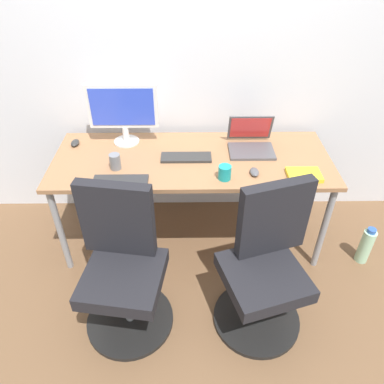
% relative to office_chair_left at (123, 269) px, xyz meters
% --- Properties ---
extents(ground_plane, '(5.28, 5.28, 0.00)m').
position_rel_office_chair_left_xyz_m(ground_plane, '(0.41, 0.71, -0.42)').
color(ground_plane, brown).
extents(back_wall, '(4.40, 0.04, 2.60)m').
position_rel_office_chair_left_xyz_m(back_wall, '(0.41, 1.14, 0.88)').
color(back_wall, silver).
rests_on(back_wall, ground).
extents(desk, '(1.88, 0.72, 0.73)m').
position_rel_office_chair_left_xyz_m(desk, '(0.41, 0.71, 0.25)').
color(desk, '#996B47').
rests_on(desk, ground).
extents(office_chair_left, '(0.54, 0.54, 0.94)m').
position_rel_office_chair_left_xyz_m(office_chair_left, '(0.00, 0.00, 0.00)').
color(office_chair_left, black).
rests_on(office_chair_left, ground).
extents(office_chair_right, '(0.55, 0.55, 0.94)m').
position_rel_office_chair_left_xyz_m(office_chair_right, '(0.82, -0.00, 0.00)').
color(office_chair_right, black).
rests_on(office_chair_right, ground).
extents(water_bottle_on_floor, '(0.09, 0.09, 0.31)m').
position_rel_office_chair_left_xyz_m(water_bottle_on_floor, '(1.66, 0.43, -0.28)').
color(water_bottle_on_floor, '#A5D8B2').
rests_on(water_bottle_on_floor, ground).
extents(desktop_monitor, '(0.48, 0.18, 0.43)m').
position_rel_office_chair_left_xyz_m(desktop_monitor, '(-0.06, 0.92, 0.56)').
color(desktop_monitor, silver).
rests_on(desktop_monitor, desk).
extents(open_laptop, '(0.31, 0.29, 0.22)m').
position_rel_office_chair_left_xyz_m(open_laptop, '(0.82, 0.83, 0.36)').
color(open_laptop, '#4C4C51').
rests_on(open_laptop, desk).
extents(keyboard_by_monitor, '(0.34, 0.12, 0.02)m').
position_rel_office_chair_left_xyz_m(keyboard_by_monitor, '(-0.04, 0.43, 0.32)').
color(keyboard_by_monitor, '#2D2D2D').
rests_on(keyboard_by_monitor, desk).
extents(keyboard_by_laptop, '(0.34, 0.12, 0.02)m').
position_rel_office_chair_left_xyz_m(keyboard_by_laptop, '(0.37, 0.70, 0.32)').
color(keyboard_by_laptop, '#2D2D2D').
rests_on(keyboard_by_laptop, desk).
extents(mouse_by_monitor, '(0.06, 0.10, 0.03)m').
position_rel_office_chair_left_xyz_m(mouse_by_monitor, '(0.80, 0.51, 0.32)').
color(mouse_by_monitor, '#515156').
rests_on(mouse_by_monitor, desk).
extents(mouse_by_laptop, '(0.06, 0.10, 0.03)m').
position_rel_office_chair_left_xyz_m(mouse_by_laptop, '(-0.43, 0.89, 0.32)').
color(mouse_by_laptop, '#2D2D2D').
rests_on(mouse_by_laptop, desk).
extents(coffee_mug, '(0.08, 0.08, 0.09)m').
position_rel_office_chair_left_xyz_m(coffee_mug, '(0.61, 0.46, 0.35)').
color(coffee_mug, teal).
rests_on(coffee_mug, desk).
extents(pen_cup, '(0.07, 0.07, 0.10)m').
position_rel_office_chair_left_xyz_m(pen_cup, '(-0.09, 0.58, 0.36)').
color(pen_cup, slate).
rests_on(pen_cup, desk).
extents(notebook, '(0.21, 0.15, 0.03)m').
position_rel_office_chair_left_xyz_m(notebook, '(1.11, 0.47, 0.32)').
color(notebook, yellow).
rests_on(notebook, desk).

